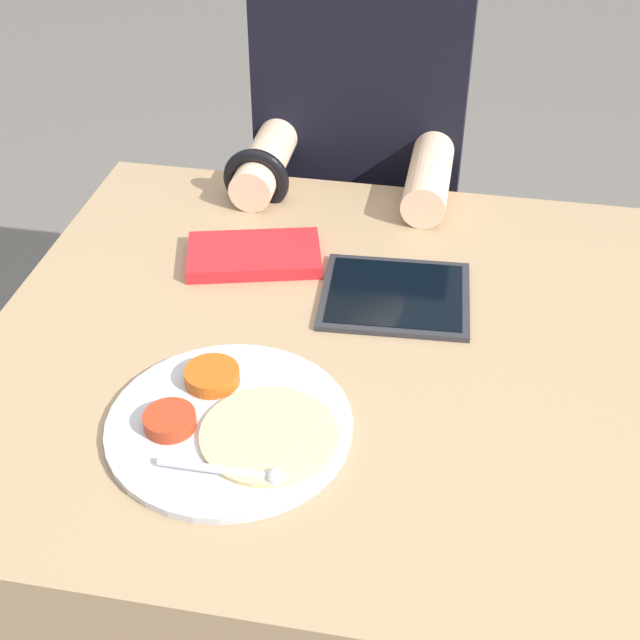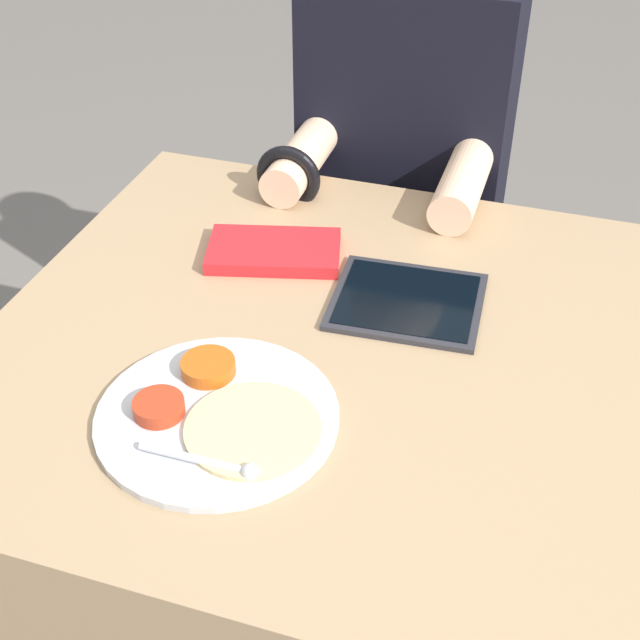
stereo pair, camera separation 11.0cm
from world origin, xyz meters
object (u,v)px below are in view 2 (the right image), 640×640
Objects in this scene: tablet_device at (407,301)px; person_diner at (401,211)px; thali_tray at (218,415)px; red_notebook at (274,252)px.

person_diner is (-0.12, 0.49, -0.15)m from tablet_device.
person_diner is (0.04, 0.79, -0.15)m from thali_tray.
red_notebook is 0.47m from person_diner.
person_diner is (0.10, 0.44, -0.15)m from red_notebook.
tablet_device is 0.18× the size of person_diner.
red_notebook is at bearing 99.46° from thali_tray.
red_notebook is (-0.06, 0.35, 0.00)m from thali_tray.
thali_tray reaches higher than tablet_device.
tablet_device is at bearing -14.47° from red_notebook.
red_notebook is 0.18× the size of person_diner.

